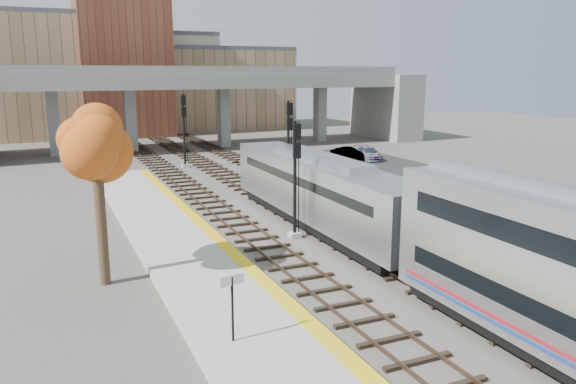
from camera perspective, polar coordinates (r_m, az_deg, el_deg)
name	(u,v)px	position (r m, az deg, el deg)	size (l,w,h in m)	color
ground	(377,274)	(25.91, 9.08, -8.20)	(160.00, 160.00, 0.00)	#47423D
platform	(223,295)	(22.95, -6.57, -10.40)	(4.50, 60.00, 0.35)	#9E9E99
yellow_strip	(268,284)	(23.46, -2.10, -9.33)	(0.70, 60.00, 0.01)	yellow
tracks	(286,209)	(36.87, -0.24, -1.75)	(10.70, 95.00, 0.25)	black
overpass	(207,98)	(67.89, -8.28, 9.41)	(54.00, 12.00, 9.50)	slate
buildings_far	(143,78)	(88.10, -14.55, 11.11)	(43.00, 21.00, 20.60)	tan
parking_lot	(343,163)	(56.24, 5.65, 2.99)	(14.00, 18.00, 0.04)	black
locomotive	(319,190)	(32.27, 3.21, 0.22)	(3.02, 19.05, 4.10)	#A8AAB2
signal_mast_near	(295,184)	(30.11, 0.75, 0.87)	(0.60, 0.64, 6.40)	#9E9E99
signal_mast_mid	(289,149)	(40.83, 0.06, 4.36)	(0.60, 0.64, 6.90)	#9E9E99
signal_mast_far	(184,132)	(53.58, -10.51, 6.04)	(0.60, 0.64, 6.90)	#9E9E99
station_sign	(232,294)	(18.34, -5.69, -10.25)	(0.89, 0.26, 2.27)	black
tree	(95,141)	(24.23, -18.98, 4.96)	(3.60, 3.60, 8.34)	#382619
car_a	(333,164)	(51.67, 4.60, 2.84)	(1.31, 3.26, 1.11)	#99999E
car_b	(348,153)	(58.16, 6.16, 3.93)	(1.33, 3.82, 1.26)	#99999E
car_c	(368,153)	(58.32, 8.17, 3.91)	(1.80, 4.43, 1.29)	#99999E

